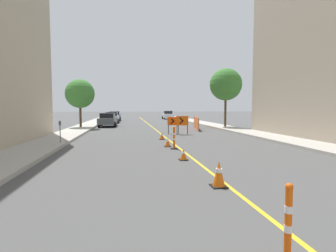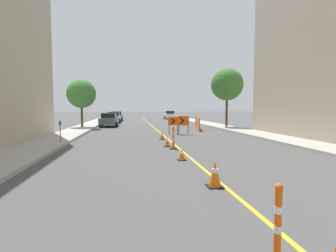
{
  "view_description": "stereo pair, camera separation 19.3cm",
  "coord_description": "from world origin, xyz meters",
  "px_view_note": "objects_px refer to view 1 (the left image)",
  "views": [
    {
      "loc": [
        -2.79,
        5.36,
        2.21
      ],
      "look_at": [
        -0.14,
        22.41,
        1.0
      ],
      "focal_mm": 28.0,
      "sensor_mm": 36.0,
      "label": 1
    },
    {
      "loc": [
        -2.6,
        5.33,
        2.21
      ],
      "look_at": [
        -0.14,
        22.41,
        1.0
      ],
      "focal_mm": 28.0,
      "sensor_mm": 36.0,
      "label": 2
    }
  ],
  "objects_px": {
    "traffic_cone_farthest": "(162,136)",
    "arrow_barricade_secondary": "(182,122)",
    "arrow_barricade_primary": "(173,122)",
    "traffic_cone_third": "(219,174)",
    "delineator_post_rear": "(174,139)",
    "street_tree_right_near": "(226,85)",
    "delineator_post_front": "(288,229)",
    "traffic_cone_fourth": "(184,155)",
    "street_tree_left_near": "(80,94)",
    "parked_car_curb_mid": "(112,117)",
    "parked_car_curb_near": "(108,120)",
    "traffic_cone_fifth": "(168,142)",
    "parked_car_opposite_side": "(168,115)",
    "parking_meter_near_curb": "(60,127)",
    "parked_car_curb_far": "(115,116)"
  },
  "relations": [
    {
      "from": "traffic_cone_fifth",
      "to": "traffic_cone_farthest",
      "type": "xyz_separation_m",
      "value": [
        0.12,
        3.38,
        -0.01
      ]
    },
    {
      "from": "delineator_post_front",
      "to": "arrow_barricade_primary",
      "type": "bearing_deg",
      "value": 85.07
    },
    {
      "from": "delineator_post_front",
      "to": "traffic_cone_farthest",
      "type": "bearing_deg",
      "value": 89.49
    },
    {
      "from": "parked_car_opposite_side",
      "to": "delineator_post_front",
      "type": "bearing_deg",
      "value": -94.04
    },
    {
      "from": "arrow_barricade_secondary",
      "to": "parked_car_curb_far",
      "type": "bearing_deg",
      "value": 100.48
    },
    {
      "from": "delineator_post_rear",
      "to": "street_tree_right_near",
      "type": "relative_size",
      "value": 0.19
    },
    {
      "from": "parked_car_curb_near",
      "to": "parked_car_curb_mid",
      "type": "distance_m",
      "value": 7.45
    },
    {
      "from": "street_tree_left_near",
      "to": "arrow_barricade_secondary",
      "type": "bearing_deg",
      "value": -39.25
    },
    {
      "from": "delineator_post_rear",
      "to": "street_tree_left_near",
      "type": "height_order",
      "value": "street_tree_left_near"
    },
    {
      "from": "parking_meter_near_curb",
      "to": "street_tree_left_near",
      "type": "relative_size",
      "value": 0.26
    },
    {
      "from": "delineator_post_front",
      "to": "street_tree_right_near",
      "type": "relative_size",
      "value": 0.19
    },
    {
      "from": "traffic_cone_farthest",
      "to": "delineator_post_rear",
      "type": "xyz_separation_m",
      "value": [
        0.1,
        -4.24,
        0.28
      ]
    },
    {
      "from": "delineator_post_front",
      "to": "delineator_post_rear",
      "type": "distance_m",
      "value": 10.41
    },
    {
      "from": "parked_car_curb_mid",
      "to": "parking_meter_near_curb",
      "type": "xyz_separation_m",
      "value": [
        -1.71,
        -22.52,
        0.28
      ]
    },
    {
      "from": "arrow_barricade_secondary",
      "to": "delineator_post_front",
      "type": "bearing_deg",
      "value": -102.06
    },
    {
      "from": "traffic_cone_third",
      "to": "arrow_barricade_secondary",
      "type": "height_order",
      "value": "arrow_barricade_secondary"
    },
    {
      "from": "arrow_barricade_primary",
      "to": "traffic_cone_third",
      "type": "bearing_deg",
      "value": -89.67
    },
    {
      "from": "traffic_cone_farthest",
      "to": "arrow_barricade_secondary",
      "type": "relative_size",
      "value": 0.32
    },
    {
      "from": "parked_car_curb_near",
      "to": "parked_car_opposite_side",
      "type": "bearing_deg",
      "value": 65.23
    },
    {
      "from": "traffic_cone_fifth",
      "to": "street_tree_left_near",
      "type": "xyz_separation_m",
      "value": [
        -7.13,
        14.14,
        3.41
      ]
    },
    {
      "from": "arrow_barricade_secondary",
      "to": "parked_car_curb_near",
      "type": "height_order",
      "value": "parked_car_curb_near"
    },
    {
      "from": "traffic_cone_farthest",
      "to": "delineator_post_front",
      "type": "height_order",
      "value": "delineator_post_front"
    },
    {
      "from": "arrow_barricade_primary",
      "to": "parked_car_curb_far",
      "type": "bearing_deg",
      "value": 109.55
    },
    {
      "from": "delineator_post_rear",
      "to": "parked_car_curb_mid",
      "type": "bearing_deg",
      "value": 100.6
    },
    {
      "from": "parked_car_opposite_side",
      "to": "parking_meter_near_curb",
      "type": "xyz_separation_m",
      "value": [
        -11.67,
        -34.21,
        0.28
      ]
    },
    {
      "from": "traffic_cone_fifth",
      "to": "delineator_post_front",
      "type": "height_order",
      "value": "delineator_post_front"
    },
    {
      "from": "parked_car_curb_mid",
      "to": "parked_car_opposite_side",
      "type": "bearing_deg",
      "value": 51.86
    },
    {
      "from": "parking_meter_near_curb",
      "to": "arrow_barricade_secondary",
      "type": "bearing_deg",
      "value": 31.0
    },
    {
      "from": "arrow_barricade_secondary",
      "to": "parked_car_curb_mid",
      "type": "bearing_deg",
      "value": 105.92
    },
    {
      "from": "parking_meter_near_curb",
      "to": "parked_car_curb_near",
      "type": "bearing_deg",
      "value": 83.8
    },
    {
      "from": "traffic_cone_fifth",
      "to": "arrow_barricade_primary",
      "type": "xyz_separation_m",
      "value": [
        1.56,
        6.98,
        0.76
      ]
    },
    {
      "from": "arrow_barricade_primary",
      "to": "delineator_post_front",
      "type": "bearing_deg",
      "value": -89.54
    },
    {
      "from": "traffic_cone_farthest",
      "to": "parked_car_curb_far",
      "type": "distance_m",
      "value": 27.35
    },
    {
      "from": "arrow_barricade_primary",
      "to": "street_tree_left_near",
      "type": "bearing_deg",
      "value": 145.91
    },
    {
      "from": "arrow_barricade_secondary",
      "to": "arrow_barricade_primary",
      "type": "bearing_deg",
      "value": 139.01
    },
    {
      "from": "traffic_cone_fourth",
      "to": "arrow_barricade_secondary",
      "type": "height_order",
      "value": "arrow_barricade_secondary"
    },
    {
      "from": "arrow_barricade_primary",
      "to": "parked_car_curb_near",
      "type": "height_order",
      "value": "parked_car_curb_near"
    },
    {
      "from": "delineator_post_rear",
      "to": "parked_car_opposite_side",
      "type": "bearing_deg",
      "value": 81.74
    },
    {
      "from": "parking_meter_near_curb",
      "to": "street_tree_left_near",
      "type": "height_order",
      "value": "street_tree_left_near"
    },
    {
      "from": "arrow_barricade_secondary",
      "to": "parked_car_curb_far",
      "type": "relative_size",
      "value": 0.35
    },
    {
      "from": "traffic_cone_fourth",
      "to": "parked_car_curb_near",
      "type": "xyz_separation_m",
      "value": [
        -4.59,
        20.41,
        0.56
      ]
    },
    {
      "from": "delineator_post_rear",
      "to": "arrow_barricade_secondary",
      "type": "bearing_deg",
      "value": 74.79
    },
    {
      "from": "traffic_cone_fourth",
      "to": "street_tree_left_near",
      "type": "bearing_deg",
      "value": 111.84
    },
    {
      "from": "arrow_barricade_primary",
      "to": "traffic_cone_farthest",
      "type": "bearing_deg",
      "value": -106.45
    },
    {
      "from": "arrow_barricade_secondary",
      "to": "parked_car_curb_near",
      "type": "bearing_deg",
      "value": 118.91
    },
    {
      "from": "parked_car_curb_far",
      "to": "parking_meter_near_curb",
      "type": "xyz_separation_m",
      "value": [
        -1.8,
        -28.89,
        0.28
      ]
    },
    {
      "from": "arrow_barricade_primary",
      "to": "street_tree_right_near",
      "type": "bearing_deg",
      "value": 44.79
    },
    {
      "from": "delineator_post_front",
      "to": "street_tree_left_near",
      "type": "bearing_deg",
      "value": 105.65
    },
    {
      "from": "traffic_cone_farthest",
      "to": "parked_car_curb_near",
      "type": "distance_m",
      "value": 13.96
    },
    {
      "from": "parked_car_curb_mid",
      "to": "street_tree_right_near",
      "type": "bearing_deg",
      "value": -40.02
    }
  ]
}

